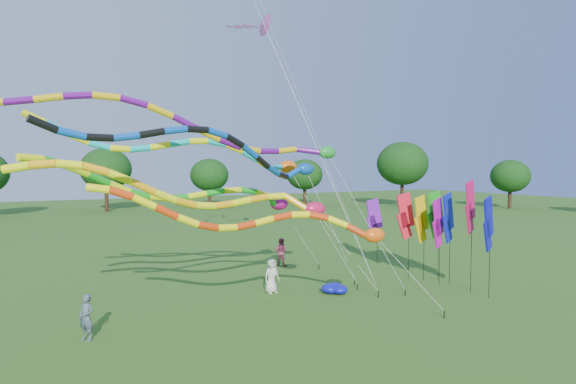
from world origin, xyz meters
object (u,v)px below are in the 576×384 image
person_b (86,317)px  blue_nylon_heap (339,289)px  person_a (272,276)px  tube_kite_red (281,222)px  tube_kite_orange (222,196)px  person_c (281,252)px

person_b → blue_nylon_heap: bearing=58.8°
person_a → person_b: size_ratio=1.02×
tube_kite_red → person_a: (2.11, 4.97, -3.14)m
person_b → person_a: bearing=70.4°
tube_kite_red → tube_kite_orange: size_ratio=0.87×
blue_nylon_heap → person_b: size_ratio=0.98×
tube_kite_orange → person_b: (-4.90, -0.02, -3.98)m
tube_kite_red → blue_nylon_heap: (4.89, 3.47, -3.76)m
tube_kite_red → person_a: size_ratio=7.66×
tube_kite_orange → person_c: (6.64, 7.80, -3.94)m
tube_kite_orange → blue_nylon_heap: bearing=13.6°
person_a → person_c: person_c is taller
tube_kite_orange → tube_kite_red: bearing=-58.2°
blue_nylon_heap → person_a: size_ratio=0.96×
tube_kite_orange → person_c: tube_kite_orange is taller
blue_nylon_heap → person_a: (-2.78, 1.51, 0.62)m
blue_nylon_heap → tube_kite_orange: bearing=-170.7°
tube_kite_red → person_c: (5.37, 10.26, -3.12)m
person_a → person_c: size_ratio=0.98×
person_b → tube_kite_red: bearing=31.9°
person_a → person_b: person_a is taller
blue_nylon_heap → person_b: person_b is taller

